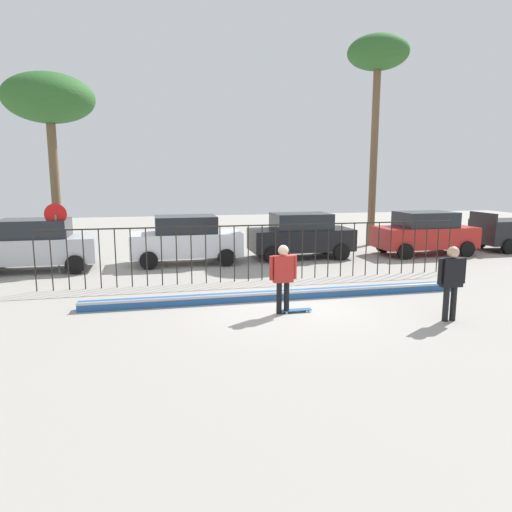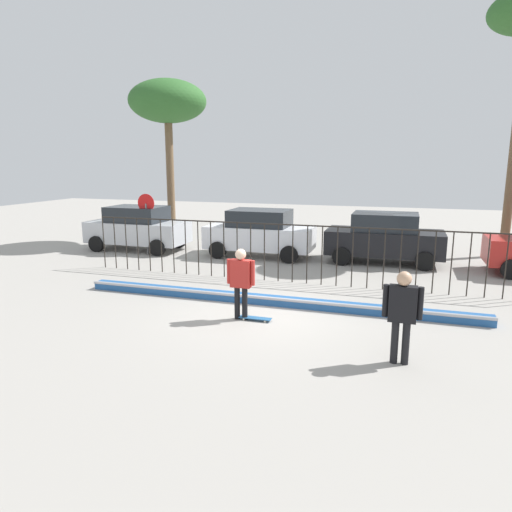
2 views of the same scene
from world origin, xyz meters
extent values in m
plane|color=#9E9991|center=(0.00, 0.00, 0.00)|extent=(60.00, 60.00, 0.00)
cube|color=#235699|center=(0.00, 0.93, 0.11)|extent=(11.00, 0.36, 0.22)
cylinder|color=#B2B2B7|center=(0.00, 0.75, 0.22)|extent=(11.00, 0.09, 0.09)
cylinder|color=black|center=(-7.00, 3.38, 0.94)|extent=(0.04, 0.04, 1.87)
cylinder|color=black|center=(-6.53, 3.38, 0.94)|extent=(0.04, 0.04, 1.87)
cylinder|color=black|center=(-6.07, 3.38, 0.94)|extent=(0.04, 0.04, 1.87)
cylinder|color=black|center=(-5.60, 3.38, 0.94)|extent=(0.04, 0.04, 1.87)
cylinder|color=black|center=(-5.13, 3.38, 0.94)|extent=(0.04, 0.04, 1.87)
cylinder|color=black|center=(-4.67, 3.38, 0.94)|extent=(0.04, 0.04, 1.87)
cylinder|color=black|center=(-4.20, 3.38, 0.94)|extent=(0.04, 0.04, 1.87)
cylinder|color=black|center=(-3.73, 3.38, 0.94)|extent=(0.04, 0.04, 1.87)
cylinder|color=black|center=(-3.27, 3.38, 0.94)|extent=(0.04, 0.04, 1.87)
cylinder|color=black|center=(-2.80, 3.38, 0.94)|extent=(0.04, 0.04, 1.87)
cylinder|color=black|center=(-2.33, 3.38, 0.94)|extent=(0.04, 0.04, 1.87)
cylinder|color=black|center=(-1.87, 3.38, 0.94)|extent=(0.04, 0.04, 1.87)
cylinder|color=black|center=(-1.40, 3.38, 0.94)|extent=(0.04, 0.04, 1.87)
cylinder|color=black|center=(-0.93, 3.38, 0.94)|extent=(0.04, 0.04, 1.87)
cylinder|color=black|center=(-0.47, 3.38, 0.94)|extent=(0.04, 0.04, 1.87)
cylinder|color=black|center=(0.00, 3.38, 0.94)|extent=(0.04, 0.04, 1.87)
cylinder|color=black|center=(0.47, 3.38, 0.94)|extent=(0.04, 0.04, 1.87)
cylinder|color=black|center=(0.93, 3.38, 0.94)|extent=(0.04, 0.04, 1.87)
cylinder|color=black|center=(1.40, 3.38, 0.94)|extent=(0.04, 0.04, 1.87)
cylinder|color=black|center=(1.87, 3.38, 0.94)|extent=(0.04, 0.04, 1.87)
cylinder|color=black|center=(2.33, 3.38, 0.94)|extent=(0.04, 0.04, 1.87)
cylinder|color=black|center=(2.80, 3.38, 0.94)|extent=(0.04, 0.04, 1.87)
cylinder|color=black|center=(3.27, 3.38, 0.94)|extent=(0.04, 0.04, 1.87)
cylinder|color=black|center=(3.73, 3.38, 0.94)|extent=(0.04, 0.04, 1.87)
cylinder|color=black|center=(4.20, 3.38, 0.94)|extent=(0.04, 0.04, 1.87)
cylinder|color=black|center=(4.67, 3.38, 0.94)|extent=(0.04, 0.04, 1.87)
cylinder|color=black|center=(5.13, 3.38, 0.94)|extent=(0.04, 0.04, 1.87)
cylinder|color=black|center=(5.60, 3.38, 0.94)|extent=(0.04, 0.04, 1.87)
cylinder|color=black|center=(6.07, 3.38, 0.94)|extent=(0.04, 0.04, 1.87)
cube|color=black|center=(0.00, 3.38, 1.85)|extent=(14.00, 0.04, 0.04)
cylinder|color=black|center=(-0.47, -0.46, 0.41)|extent=(0.14, 0.14, 0.82)
cylinder|color=black|center=(-0.28, -0.46, 0.41)|extent=(0.14, 0.14, 0.82)
cube|color=#B22823|center=(-0.37, -0.46, 1.15)|extent=(0.50, 0.21, 0.67)
sphere|color=beige|center=(-0.37, -0.46, 1.62)|extent=(0.27, 0.27, 0.27)
cylinder|color=#B22823|center=(-0.68, -0.46, 1.19)|extent=(0.11, 0.11, 0.60)
cylinder|color=#B22823|center=(-0.07, -0.46, 1.19)|extent=(0.11, 0.11, 0.60)
cube|color=#26598C|center=(-0.02, -0.44, 0.06)|extent=(0.80, 0.20, 0.02)
cylinder|color=silver|center=(0.25, -0.37, 0.03)|extent=(0.05, 0.03, 0.05)
cylinder|color=silver|center=(0.25, -0.52, 0.03)|extent=(0.05, 0.03, 0.05)
cylinder|color=silver|center=(-0.29, -0.37, 0.03)|extent=(0.05, 0.03, 0.05)
cylinder|color=silver|center=(-0.29, -0.52, 0.03)|extent=(0.05, 0.03, 0.05)
cylinder|color=black|center=(3.26, -1.93, 0.42)|extent=(0.14, 0.14, 0.84)
cylinder|color=black|center=(3.46, -1.93, 0.42)|extent=(0.14, 0.14, 0.84)
cube|color=black|center=(3.36, -1.93, 1.19)|extent=(0.51, 0.22, 0.70)
sphere|color=tan|center=(3.36, -1.93, 1.68)|extent=(0.27, 0.27, 0.27)
cylinder|color=black|center=(3.05, -1.93, 1.23)|extent=(0.11, 0.11, 0.62)
cylinder|color=black|center=(3.67, -1.93, 1.23)|extent=(0.11, 0.11, 0.62)
cube|color=#B7BABF|center=(-7.70, 6.78, 0.79)|extent=(4.30, 1.90, 0.90)
cube|color=#1E2328|center=(-7.70, 6.78, 1.57)|extent=(2.37, 1.71, 0.66)
cylinder|color=black|center=(-6.24, 7.73, 0.34)|extent=(0.68, 0.22, 0.68)
cylinder|color=black|center=(-6.24, 5.83, 0.34)|extent=(0.68, 0.22, 0.68)
cylinder|color=black|center=(-9.17, 7.73, 0.34)|extent=(0.68, 0.22, 0.68)
cylinder|color=black|center=(-9.17, 5.83, 0.34)|extent=(0.68, 0.22, 0.68)
cube|color=silver|center=(-2.23, 7.05, 0.79)|extent=(4.30, 1.90, 0.90)
cube|color=#1E2328|center=(-2.23, 7.05, 1.57)|extent=(2.37, 1.71, 0.66)
cylinder|color=black|center=(-0.77, 8.00, 0.34)|extent=(0.68, 0.22, 0.68)
cylinder|color=black|center=(-0.77, 6.10, 0.34)|extent=(0.68, 0.22, 0.68)
cylinder|color=black|center=(-3.69, 8.00, 0.34)|extent=(0.68, 0.22, 0.68)
cylinder|color=black|center=(-3.69, 6.10, 0.34)|extent=(0.68, 0.22, 0.68)
cube|color=black|center=(2.63, 7.31, 0.79)|extent=(4.30, 1.90, 0.90)
cube|color=#1E2328|center=(2.63, 7.31, 1.57)|extent=(2.37, 1.71, 0.66)
cylinder|color=black|center=(4.09, 8.26, 0.34)|extent=(0.68, 0.22, 0.68)
cylinder|color=black|center=(4.09, 6.36, 0.34)|extent=(0.68, 0.22, 0.68)
cylinder|color=black|center=(1.17, 8.26, 0.34)|extent=(0.68, 0.22, 0.68)
cylinder|color=black|center=(1.17, 6.36, 0.34)|extent=(0.68, 0.22, 0.68)
cylinder|color=black|center=(6.75, 7.83, 0.34)|extent=(0.68, 0.22, 0.68)
cylinder|color=black|center=(6.75, 5.93, 0.34)|extent=(0.68, 0.22, 0.68)
cylinder|color=slate|center=(-6.82, 6.06, 1.05)|extent=(0.07, 0.07, 2.10)
cylinder|color=red|center=(-6.82, 6.08, 2.12)|extent=(0.76, 0.02, 0.76)
cylinder|color=brown|center=(-7.34, 9.22, 2.76)|extent=(0.36, 0.36, 5.52)
ellipsoid|color=#2D6028|center=(-7.34, 9.22, 6.50)|extent=(3.55, 3.55, 1.95)
camera|label=1|loc=(-3.55, -11.50, 3.44)|focal=32.86mm
camera|label=2|loc=(3.28, -10.67, 3.80)|focal=32.55mm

